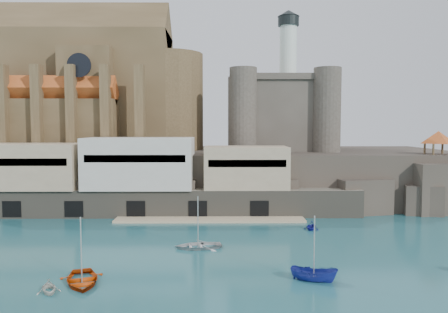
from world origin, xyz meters
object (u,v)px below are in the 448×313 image
pavilion (438,139)px  boat_1 (49,292)px  boat_2 (314,281)px  boat_0 (82,283)px  castle_keep (280,110)px  church (88,92)px

pavilion → boat_1: (-53.84, -37.81, -12.73)m
pavilion → boat_2: 47.46m
boat_0 → boat_2: 22.29m
boat_2 → pavilion: bearing=-21.0°
pavilion → boat_0: (-51.56, -35.55, -12.73)m
boat_0 → boat_2: boat_0 is taller
castle_keep → boat_2: (-3.36, -50.19, -18.31)m
boat_2 → castle_keep: bearing=15.0°
boat_0 → boat_2: (22.28, 0.44, 0.00)m
pavilion → boat_1: size_ratio=2.17×
church → boat_0: bearing=-74.2°
castle_keep → pavilion: size_ratio=4.58×
castle_keep → pavilion: (25.92, -15.08, -5.59)m
pavilion → boat_2: size_ratio=1.40×
castle_keep → pavilion: 30.50m
boat_1 → boat_0: bearing=17.8°
castle_keep → church: bearing=178.9°
boat_0 → boat_1: (-2.27, -2.26, 0.00)m
church → castle_keep: (40.21, -0.78, -3.81)m
castle_keep → pavilion: castle_keep is taller
church → boat_0: (14.57, -51.41, -22.13)m
castle_keep → boat_0: bearing=-116.9°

